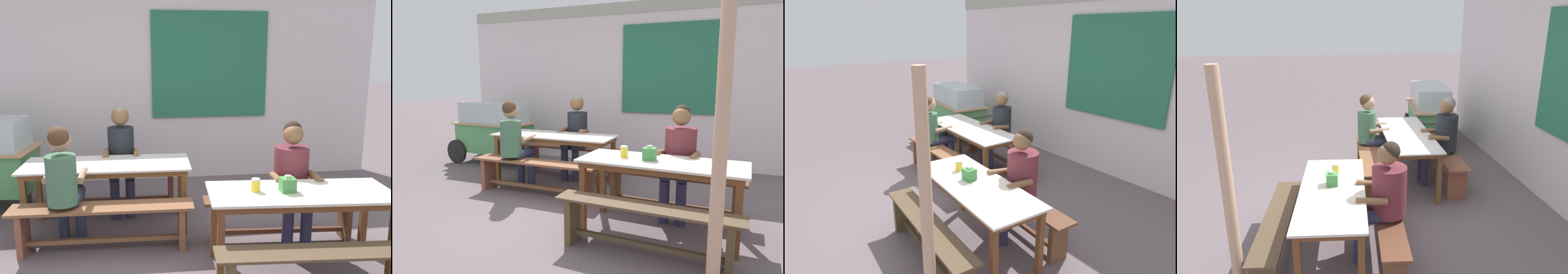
# 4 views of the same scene
# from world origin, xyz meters

# --- Properties ---
(ground_plane) EXTENTS (40.00, 40.00, 0.00)m
(ground_plane) POSITION_xyz_m (0.00, 0.00, 0.00)
(ground_plane) COLOR #675A5E
(backdrop_wall) EXTENTS (6.65, 0.23, 2.92)m
(backdrop_wall) POSITION_xyz_m (0.02, 2.76, 1.53)
(backdrop_wall) COLOR silver
(backdrop_wall) RESTS_ON ground_plane
(dining_table_far) EXTENTS (1.83, 0.73, 0.75)m
(dining_table_far) POSITION_xyz_m (-0.67, 0.98, 0.67)
(dining_table_far) COLOR silver
(dining_table_far) RESTS_ON ground_plane
(dining_table_near) EXTENTS (1.67, 0.76, 0.75)m
(dining_table_near) POSITION_xyz_m (1.09, -0.17, 0.67)
(dining_table_near) COLOR silver
(dining_table_near) RESTS_ON ground_plane
(bench_far_back) EXTENTS (1.69, 0.36, 0.47)m
(bench_far_back) POSITION_xyz_m (-0.66, 1.54, 0.32)
(bench_far_back) COLOR brown
(bench_far_back) RESTS_ON ground_plane
(bench_far_front) EXTENTS (1.80, 0.35, 0.47)m
(bench_far_front) POSITION_xyz_m (-0.69, 0.41, 0.32)
(bench_far_front) COLOR brown
(bench_far_front) RESTS_ON ground_plane
(bench_near_back) EXTENTS (1.63, 0.37, 0.47)m
(bench_near_back) POSITION_xyz_m (1.13, 0.40, 0.32)
(bench_near_back) COLOR brown
(bench_near_back) RESTS_ON ground_plane
(bench_near_front) EXTENTS (1.66, 0.38, 0.47)m
(bench_near_front) POSITION_xyz_m (1.05, -0.73, 0.30)
(bench_near_front) COLOR brown
(bench_near_front) RESTS_ON ground_plane
(food_cart) EXTENTS (1.77, 0.92, 1.14)m
(food_cart) POSITION_xyz_m (-2.34, 1.78, 0.65)
(food_cart) COLOR #53A15E
(food_cart) RESTS_ON ground_plane
(person_right_near_table) EXTENTS (0.48, 0.54, 1.27)m
(person_right_near_table) POSITION_xyz_m (1.21, 0.33, 0.73)
(person_right_near_table) COLOR #2C2B4B
(person_right_near_table) RESTS_ON ground_plane
(person_left_back_turned) EXTENTS (0.41, 0.55, 1.27)m
(person_left_back_turned) POSITION_xyz_m (-1.06, 0.50, 0.73)
(person_left_back_turned) COLOR #2F3551
(person_left_back_turned) RESTS_ON ground_plane
(person_center_facing) EXTENTS (0.44, 0.55, 1.31)m
(person_center_facing) POSITION_xyz_m (-0.54, 1.47, 0.75)
(person_center_facing) COLOR #32334D
(person_center_facing) RESTS_ON ground_plane
(tissue_box) EXTENTS (0.13, 0.12, 0.15)m
(tissue_box) POSITION_xyz_m (0.97, -0.17, 0.81)
(tissue_box) COLOR #408E42
(tissue_box) RESTS_ON dining_table_near
(condiment_jar) EXTENTS (0.08, 0.08, 0.12)m
(condiment_jar) POSITION_xyz_m (0.70, -0.12, 0.80)
(condiment_jar) COLOR yellow
(condiment_jar) RESTS_ON dining_table_near
(wooden_support_post) EXTENTS (0.10, 0.10, 2.08)m
(wooden_support_post) POSITION_xyz_m (1.64, -1.02, 1.04)
(wooden_support_post) COLOR tan
(wooden_support_post) RESTS_ON ground_plane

